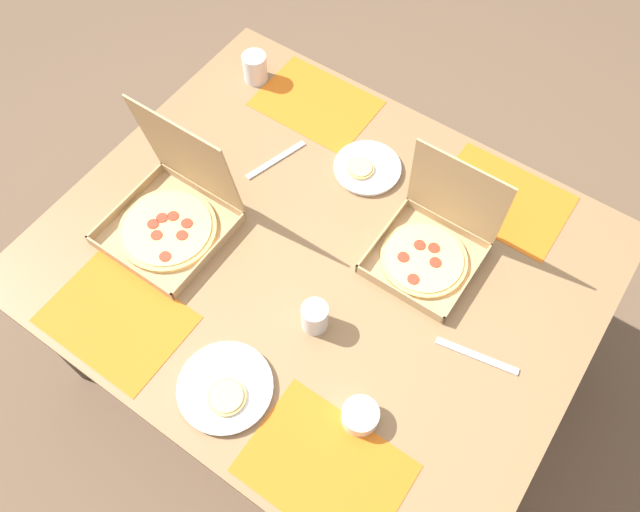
{
  "coord_description": "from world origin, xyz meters",
  "views": [
    {
      "loc": [
        0.47,
        -0.68,
        2.18
      ],
      "look_at": [
        0.0,
        0.0,
        0.73
      ],
      "focal_mm": 34.8,
      "sensor_mm": 36.0,
      "label": 1
    }
  ],
  "objects_px": {
    "cup_red": "(315,317)",
    "condiment_bowl": "(360,416)",
    "plate_middle": "(225,388)",
    "pizza_box_center": "(431,245)",
    "cup_spare": "(255,68)",
    "pizza_box_edge_far": "(172,214)",
    "plate_far_right": "(367,168)"
  },
  "relations": [
    {
      "from": "cup_red",
      "to": "condiment_bowl",
      "type": "distance_m",
      "value": 0.26
    },
    {
      "from": "plate_middle",
      "to": "cup_red",
      "type": "distance_m",
      "value": 0.28
    },
    {
      "from": "pizza_box_center",
      "to": "plate_middle",
      "type": "relative_size",
      "value": 1.3
    },
    {
      "from": "cup_red",
      "to": "cup_spare",
      "type": "bearing_deg",
      "value": 137.22
    },
    {
      "from": "plate_middle",
      "to": "cup_red",
      "type": "bearing_deg",
      "value": 73.38
    },
    {
      "from": "condiment_bowl",
      "to": "pizza_box_edge_far",
      "type": "bearing_deg",
      "value": 166.9
    },
    {
      "from": "cup_spare",
      "to": "condiment_bowl",
      "type": "distance_m",
      "value": 1.14
    },
    {
      "from": "plate_middle",
      "to": "cup_red",
      "type": "relative_size",
      "value": 2.65
    },
    {
      "from": "pizza_box_edge_far",
      "to": "pizza_box_center",
      "type": "xyz_separation_m",
      "value": [
        0.63,
        0.31,
        -0.0
      ]
    },
    {
      "from": "pizza_box_edge_far",
      "to": "condiment_bowl",
      "type": "relative_size",
      "value": 3.87
    },
    {
      "from": "pizza_box_center",
      "to": "plate_far_right",
      "type": "xyz_separation_m",
      "value": [
        -0.29,
        0.14,
        -0.04
      ]
    },
    {
      "from": "pizza_box_edge_far",
      "to": "plate_middle",
      "type": "relative_size",
      "value": 1.47
    },
    {
      "from": "cup_spare",
      "to": "plate_far_right",
      "type": "bearing_deg",
      "value": -12.77
    },
    {
      "from": "pizza_box_edge_far",
      "to": "condiment_bowl",
      "type": "xyz_separation_m",
      "value": [
        0.72,
        -0.17,
        -0.03
      ]
    },
    {
      "from": "plate_far_right",
      "to": "condiment_bowl",
      "type": "height_order",
      "value": "condiment_bowl"
    },
    {
      "from": "pizza_box_center",
      "to": "cup_spare",
      "type": "bearing_deg",
      "value": 161.9
    },
    {
      "from": "pizza_box_center",
      "to": "condiment_bowl",
      "type": "xyz_separation_m",
      "value": [
        0.09,
        -0.48,
        -0.02
      ]
    },
    {
      "from": "plate_middle",
      "to": "condiment_bowl",
      "type": "bearing_deg",
      "value": 22.29
    },
    {
      "from": "pizza_box_center",
      "to": "cup_spare",
      "type": "relative_size",
      "value": 3.25
    },
    {
      "from": "cup_spare",
      "to": "pizza_box_edge_far",
      "type": "bearing_deg",
      "value": -74.8
    },
    {
      "from": "plate_far_right",
      "to": "condiment_bowl",
      "type": "relative_size",
      "value": 2.24
    },
    {
      "from": "cup_spare",
      "to": "plate_middle",
      "type": "bearing_deg",
      "value": -56.6
    },
    {
      "from": "pizza_box_edge_far",
      "to": "cup_spare",
      "type": "relative_size",
      "value": 3.68
    },
    {
      "from": "cup_spare",
      "to": "cup_red",
      "type": "relative_size",
      "value": 1.06
    },
    {
      "from": "plate_middle",
      "to": "cup_spare",
      "type": "xyz_separation_m",
      "value": [
        -0.57,
        0.86,
        0.04
      ]
    },
    {
      "from": "plate_far_right",
      "to": "cup_red",
      "type": "distance_m",
      "value": 0.51
    },
    {
      "from": "pizza_box_edge_far",
      "to": "pizza_box_center",
      "type": "bearing_deg",
      "value": 26.65
    },
    {
      "from": "cup_spare",
      "to": "cup_red",
      "type": "distance_m",
      "value": 0.88
    },
    {
      "from": "pizza_box_edge_far",
      "to": "condiment_bowl",
      "type": "bearing_deg",
      "value": -13.1
    },
    {
      "from": "pizza_box_edge_far",
      "to": "cup_red",
      "type": "xyz_separation_m",
      "value": [
        0.49,
        -0.03,
        -0.01
      ]
    },
    {
      "from": "plate_far_right",
      "to": "cup_spare",
      "type": "xyz_separation_m",
      "value": [
        -0.49,
        0.11,
        0.04
      ]
    },
    {
      "from": "plate_far_right",
      "to": "cup_spare",
      "type": "bearing_deg",
      "value": 167.23
    }
  ]
}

